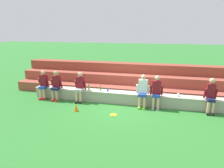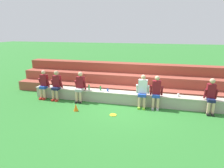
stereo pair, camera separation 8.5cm
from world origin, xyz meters
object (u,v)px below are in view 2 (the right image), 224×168
person_rightmost_edge (211,95)px  water_bottle_mid_left (89,87)px  plastic_cup_middle (108,90)px  plastic_cup_right_end (178,95)px  person_far_left (44,84)px  sports_cone (76,107)px  person_left_of_center (56,84)px  frisbee (113,115)px  person_center (80,86)px  person_far_right (156,91)px  person_right_of_center (143,90)px  water_bottle_center_gap (100,88)px

person_rightmost_edge → water_bottle_mid_left: 5.12m
plastic_cup_middle → water_bottle_mid_left: bearing=-178.3°
person_rightmost_edge → plastic_cup_right_end: bearing=169.1°
person_rightmost_edge → plastic_cup_right_end: person_rightmost_edge is taller
person_far_left → sports_cone: size_ratio=4.46×
plastic_cup_middle → sports_cone: 1.68m
person_left_of_center → frisbee: bearing=-19.9°
person_far_left → person_left_of_center: size_ratio=0.99×
person_left_of_center → sports_cone: 1.86m
person_center → person_far_right: size_ratio=0.98×
person_far_left → water_bottle_mid_left: person_far_left is taller
frisbee → sports_cone: 1.58m
person_left_of_center → frisbee: size_ratio=5.03×
plastic_cup_middle → frisbee: bearing=-66.6°
person_center → person_rightmost_edge: person_rightmost_edge is taller
person_rightmost_edge → frisbee: (-3.66, -1.13, -0.73)m
person_left_of_center → plastic_cup_middle: (2.42, 0.24, -0.17)m
person_far_right → frisbee: bearing=-145.0°
plastic_cup_right_end → frisbee: (-2.47, -1.36, -0.56)m
person_center → frisbee: 2.27m
person_far_left → person_left_of_center: 0.67m
person_far_left → person_far_right: (5.24, 0.01, 0.02)m
person_right_of_center → plastic_cup_middle: bearing=171.9°
person_far_left → water_bottle_center_gap: person_far_left is taller
water_bottle_mid_left → plastic_cup_right_end: water_bottle_mid_left is taller
water_bottle_mid_left → sports_cone: water_bottle_mid_left is taller
person_far_right → plastic_cup_middle: bearing=174.1°
person_left_of_center → sports_cone: bearing=-36.4°
person_far_right → person_rightmost_edge: (2.08, 0.03, -0.00)m
person_right_of_center → frisbee: bearing=-132.6°
person_far_right → water_bottle_center_gap: (-2.49, 0.26, -0.12)m
frisbee → plastic_cup_middle: bearing=113.4°
person_left_of_center → water_bottle_center_gap: person_left_of_center is taller
plastic_cup_middle → person_left_of_center: bearing=-174.3°
plastic_cup_right_end → plastic_cup_middle: bearing=-179.4°
person_center → water_bottle_center_gap: 0.94m
person_far_left → person_rightmost_edge: size_ratio=0.97×
person_right_of_center → person_far_right: person_right_of_center is taller
person_far_left → frisbee: bearing=-16.6°
person_left_of_center → plastic_cup_right_end: (5.47, 0.27, -0.16)m
water_bottle_center_gap → plastic_cup_middle: (0.35, -0.03, -0.06)m
plastic_cup_middle → frisbee: (0.57, -1.33, -0.56)m
person_left_of_center → person_right_of_center: size_ratio=0.98×
person_rightmost_edge → person_far_right: bearing=-179.3°
water_bottle_mid_left → plastic_cup_middle: (0.88, 0.03, -0.08)m
person_far_right → sports_cone: (-3.14, -1.07, -0.59)m
frisbee → person_rightmost_edge: bearing=17.2°
person_far_right → person_far_left: bearing=-179.9°
sports_cone → plastic_cup_middle: bearing=52.4°
person_left_of_center → water_bottle_mid_left: person_left_of_center is taller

